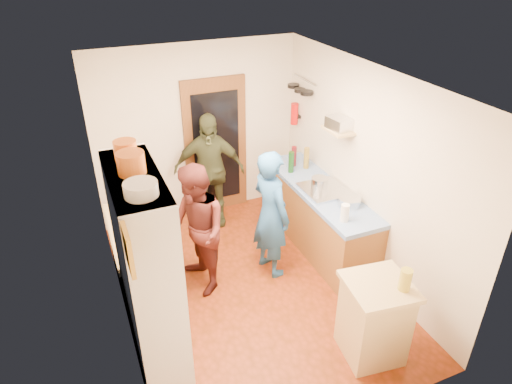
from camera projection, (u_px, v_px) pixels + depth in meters
floor at (251, 287)px, 5.67m from camera, size 3.00×4.00×0.02m
ceiling at (250, 78)px, 4.39m from camera, size 3.00×4.00×0.02m
wall_back at (198, 133)px, 6.65m from camera, size 3.00×0.02×2.60m
wall_front at (352, 318)px, 3.42m from camera, size 3.00×0.02×2.60m
wall_left at (110, 226)px, 4.52m from camera, size 0.02×4.00×2.60m
wall_right at (365, 172)px, 5.55m from camera, size 0.02×4.00×2.60m
door_frame at (216, 147)px, 6.82m from camera, size 0.95×0.06×2.10m
door_glass at (217, 148)px, 6.79m from camera, size 0.70×0.02×1.70m
hutch_body at (150, 285)px, 4.04m from camera, size 0.40×1.20×2.20m
hutch_top_shelf at (134, 177)px, 3.52m from camera, size 0.40×1.14×0.04m
plate_stack at (141, 189)px, 3.20m from camera, size 0.24×0.24×0.10m
orange_pot_a at (131, 163)px, 3.49m from camera, size 0.22×0.22×0.17m
orange_pot_b at (126, 150)px, 3.70m from camera, size 0.19×0.19×0.17m
left_counter_base at (143, 262)px, 5.41m from camera, size 0.60×1.40×0.85m
left_counter_top at (138, 231)px, 5.19m from camera, size 0.64×1.44×0.05m
toaster at (149, 242)px, 4.82m from camera, size 0.23×0.16×0.17m
kettle at (134, 229)px, 5.03m from camera, size 0.18×0.18×0.17m
orange_bowl at (143, 220)px, 5.26m from camera, size 0.20×0.20×0.09m
chopping_board at (132, 207)px, 5.58m from camera, size 0.31×0.24×0.02m
right_counter_base at (317, 218)px, 6.27m from camera, size 0.60×2.20×0.84m
right_counter_top at (320, 189)px, 6.05m from camera, size 0.62×2.22×0.06m
hob at (324, 190)px, 5.94m from camera, size 0.55×0.58×0.04m
pot_on_hob at (319, 183)px, 5.92m from camera, size 0.22×0.22×0.14m
bottle_a at (291, 162)px, 6.36m from camera, size 0.10×0.10×0.31m
bottle_b at (294, 156)px, 6.54m from camera, size 0.09×0.09×0.29m
bottle_c at (306, 158)px, 6.47m from camera, size 0.10×0.10×0.31m
paper_towel at (345, 213)px, 5.27m from camera, size 0.12×0.12×0.22m
mixing_bowl at (349, 201)px, 5.61m from camera, size 0.33×0.33×0.11m
island_base at (373, 321)px, 4.57m from camera, size 0.62×0.62×0.86m
island_top at (380, 286)px, 4.35m from camera, size 0.69×0.69×0.05m
cutting_board at (372, 283)px, 4.38m from camera, size 0.38×0.32×0.02m
oil_jar at (405, 280)px, 4.23m from camera, size 0.13×0.13×0.23m
pan_rail at (305, 80)px, 6.39m from camera, size 0.02×0.65×0.02m
pan_hang_a at (307, 93)px, 6.29m from camera, size 0.18×0.18×0.05m
pan_hang_b at (300, 90)px, 6.46m from camera, size 0.16×0.16×0.05m
pan_hang_c at (293, 86)px, 6.62m from camera, size 0.17×0.17×0.05m
wall_shelf at (338, 130)px, 5.66m from camera, size 0.26×0.42×0.03m
radio at (339, 123)px, 5.62m from camera, size 0.26×0.33×0.15m
ext_bracket at (298, 116)px, 6.82m from camera, size 0.06×0.10×0.04m
fire_extinguisher at (294, 114)px, 6.78m from camera, size 0.11×0.11×0.32m
picture_frame at (128, 250)px, 2.92m from camera, size 0.03×0.25×0.30m
person_hob at (274, 214)px, 5.57m from camera, size 0.52×0.68×1.68m
person_left at (198, 229)px, 5.33m from camera, size 0.71×0.86×1.64m
person_back at (210, 171)px, 6.56m from camera, size 1.09×0.72×1.72m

